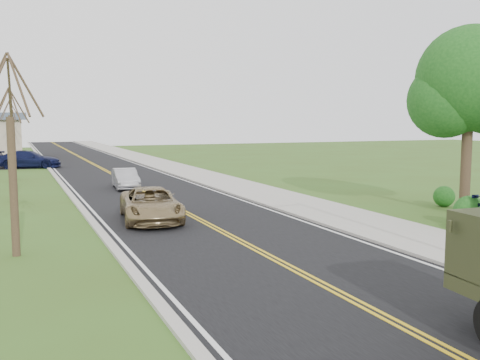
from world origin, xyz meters
TOP-DOWN VIEW (x-y plane):
  - ground at (0.00, 0.00)m, footprint 160.00×160.00m
  - road at (0.00, 40.00)m, footprint 8.00×120.00m
  - curb_right at (4.15, 40.00)m, footprint 0.30×120.00m
  - sidewalk_right at (5.90, 40.00)m, footprint 3.20×120.00m
  - curb_left at (-4.15, 40.00)m, footprint 0.30×120.00m
  - leafy_tree at (11.00, 10.01)m, footprint 4.83×4.50m
  - bare_tree_a at (-7.00, 10.00)m, footprint 1.93×2.26m
  - bare_tree_b at (-7.00, 22.00)m, footprint 1.83×2.14m
  - bare_tree_c at (-7.00, 34.00)m, footprint 2.04×2.39m
  - bare_tree_d at (-7.00, 46.00)m, footprint 1.88×2.20m
  - suv_champagne at (-1.87, 13.95)m, footprint 2.85×5.13m
  - sedan_silver at (-0.80, 24.69)m, footprint 1.50×3.76m
  - lot_car_navy at (-5.64, 42.00)m, footprint 5.59×3.48m

SIDE VIEW (x-z plane):
  - ground at x=0.00m, z-range 0.00..0.00m
  - road at x=0.00m, z-range 0.00..0.01m
  - sidewalk_right at x=5.90m, z-range 0.00..0.10m
  - curb_left at x=-4.15m, z-range 0.00..0.10m
  - curb_right at x=4.15m, z-range 0.00..0.12m
  - sedan_silver at x=-0.80m, z-range 0.00..1.22m
  - suv_champagne at x=-1.87m, z-range 0.00..1.36m
  - lot_car_navy at x=-5.64m, z-range 0.00..1.51m
  - bare_tree_b at x=-7.00m, z-range -0.39..5.34m
  - bare_tree_d at x=-7.00m, z-range -0.40..5.50m
  - bare_tree_a at x=-7.00m, z-range -0.41..5.66m
  - bare_tree_c at x=-7.00m, z-range -0.44..5.99m
  - leafy_tree at x=11.00m, z-range 1.44..9.54m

